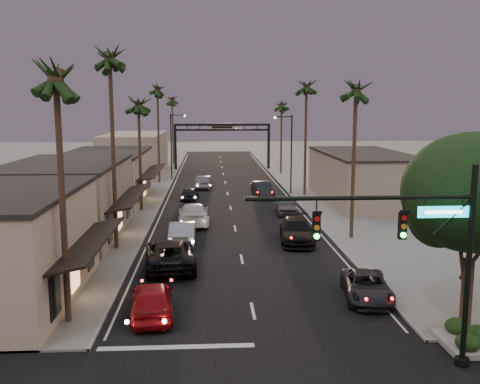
{
  "coord_description": "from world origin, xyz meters",
  "views": [
    {
      "loc": [
        -2.06,
        -14.77,
        9.85
      ],
      "look_at": [
        0.6,
        31.32,
        2.5
      ],
      "focal_mm": 40.0,
      "sensor_mm": 36.0,
      "label": 1
    }
  ],
  "objects": [
    {
      "name": "curbside_far",
      "position": [
        3.77,
        43.22,
        0.85
      ],
      "size": [
        2.29,
        5.3,
        1.7
      ],
      "primitive_type": "imported",
      "rotation": [
        0.0,
        0.0,
        0.1
      ],
      "color": "black",
      "rests_on": "ground"
    },
    {
      "name": "streetlight_left",
      "position": [
        -6.92,
        58.0,
        5.33
      ],
      "size": [
        2.13,
        0.3,
        9.0
      ],
      "color": "black",
      "rests_on": "ground"
    },
    {
      "name": "traffic_signal",
      "position": [
        5.69,
        4.0,
        5.08
      ],
      "size": [
        8.51,
        0.22,
        7.8
      ],
      "color": "black",
      "rests_on": "ground"
    },
    {
      "name": "palm_ra",
      "position": [
        8.6,
        24.0,
        11.44
      ],
      "size": [
        3.2,
        3.2,
        13.2
      ],
      "color": "#38281C",
      "rests_on": "ground"
    },
    {
      "name": "palm_rb",
      "position": [
        8.6,
        44.0,
        12.42
      ],
      "size": [
        3.2,
        3.2,
        14.2
      ],
      "color": "#38281C",
      "rests_on": "ground"
    },
    {
      "name": "ground",
      "position": [
        0.0,
        40.0,
        0.0
      ],
      "size": [
        200.0,
        200.0,
        0.0
      ],
      "primitive_type": "plane",
      "color": "slate",
      "rests_on": "ground"
    },
    {
      "name": "palm_far",
      "position": [
        -8.3,
        78.0,
        11.44
      ],
      "size": [
        3.2,
        3.2,
        13.2
      ],
      "color": "#38281C",
      "rests_on": "ground"
    },
    {
      "name": "streetlight_right",
      "position": [
        6.92,
        45.0,
        5.33
      ],
      "size": [
        2.13,
        0.3,
        9.0
      ],
      "color": "black",
      "rests_on": "ground"
    },
    {
      "name": "oncoming_pickup",
      "position": [
        -4.55,
        17.38,
        0.89
      ],
      "size": [
        3.59,
        6.69,
        1.79
      ],
      "primitive_type": "imported",
      "rotation": [
        0.0,
        0.0,
        3.24
      ],
      "color": "black",
      "rests_on": "ground"
    },
    {
      "name": "sidewalk_right",
      "position": [
        9.5,
        52.0,
        0.06
      ],
      "size": [
        5.0,
        92.0,
        0.12
      ],
      "primitive_type": "cube",
      "color": "slate",
      "rests_on": "ground"
    },
    {
      "name": "oncoming_silver",
      "position": [
        -4.06,
        23.24,
        0.85
      ],
      "size": [
        1.83,
        5.16,
        1.69
      ],
      "primitive_type": "imported",
      "rotation": [
        0.0,
        0.0,
        3.15
      ],
      "color": "#95969A",
      "rests_on": "ground"
    },
    {
      "name": "palm_la",
      "position": [
        -8.6,
        9.0,
        11.44
      ],
      "size": [
        3.2,
        3.2,
        13.2
      ],
      "color": "#38281C",
      "rests_on": "ground"
    },
    {
      "name": "oncoming_grey_far",
      "position": [
        -2.74,
        50.02,
        0.78
      ],
      "size": [
        2.18,
        4.88,
        1.55
      ],
      "primitive_type": "imported",
      "rotation": [
        0.0,
        0.0,
        3.03
      ],
      "color": "#54545A",
      "rests_on": "ground"
    },
    {
      "name": "storefront_far",
      "position": [
        -13.0,
        42.0,
        2.5
      ],
      "size": [
        8.0,
        16.0,
        5.0
      ],
      "primitive_type": "cube",
      "color": "tan",
      "rests_on": "ground"
    },
    {
      "name": "sidewalk_left",
      "position": [
        -9.5,
        52.0,
        0.06
      ],
      "size": [
        5.0,
        92.0,
        0.12
      ],
      "primitive_type": "cube",
      "color": "slate",
      "rests_on": "ground"
    },
    {
      "name": "palm_rc",
      "position": [
        8.6,
        64.0,
        10.47
      ],
      "size": [
        3.2,
        3.2,
        12.2
      ],
      "color": "#38281C",
      "rests_on": "ground"
    },
    {
      "name": "palm_lc",
      "position": [
        -8.6,
        36.0,
        10.47
      ],
      "size": [
        3.2,
        3.2,
        12.2
      ],
      "color": "#38281C",
      "rests_on": "ground"
    },
    {
      "name": "curbside_near",
      "position": [
        6.01,
        11.3,
        0.69
      ],
      "size": [
        2.93,
        5.21,
        1.37
      ],
      "primitive_type": "imported",
      "rotation": [
        0.0,
        0.0,
        -0.14
      ],
      "color": "black",
      "rests_on": "ground"
    },
    {
      "name": "arch",
      "position": [
        0.0,
        70.0,
        5.53
      ],
      "size": [
        15.2,
        0.4,
        7.27
      ],
      "color": "black",
      "rests_on": "ground"
    },
    {
      "name": "building_right",
      "position": [
        14.0,
        40.0,
        2.5
      ],
      "size": [
        8.0,
        18.0,
        5.0
      ],
      "primitive_type": "cube",
      "color": "gray",
      "rests_on": "ground"
    },
    {
      "name": "oncoming_white",
      "position": [
        -3.44,
        29.81,
        0.9
      ],
      "size": [
        2.8,
        6.29,
        1.79
      ],
      "primitive_type": "imported",
      "rotation": [
        0.0,
        0.0,
        3.19
      ],
      "color": "silver",
      "rests_on": "ground"
    },
    {
      "name": "planter",
      "position": [
        8.6,
        5.5,
        0.0
      ],
      "size": [
        2.2,
        2.6,
        0.24
      ],
      "primitive_type": "cube",
      "color": "gray",
      "rests_on": "ground"
    },
    {
      "name": "curbside_grey",
      "position": [
        5.09,
        33.93,
        0.81
      ],
      "size": [
        2.21,
        4.84,
        1.61
      ],
      "primitive_type": "imported",
      "rotation": [
        0.0,
        0.0,
        -0.07
      ],
      "color": "#4C4D52",
      "rests_on": "ground"
    },
    {
      "name": "oncoming_dgrey",
      "position": [
        -4.22,
        41.95,
        0.68
      ],
      "size": [
        2.01,
        4.16,
        1.37
      ],
      "primitive_type": "imported",
      "rotation": [
        0.0,
        0.0,
        3.04
      ],
      "color": "black",
      "rests_on": "ground"
    },
    {
      "name": "curbside_black",
      "position": [
        4.3,
        23.25,
        0.86
      ],
      "size": [
        2.99,
        6.13,
        1.72
      ],
      "primitive_type": "imported",
      "rotation": [
        0.0,
        0.0,
        -0.1
      ],
      "color": "black",
      "rests_on": "ground"
    },
    {
      "name": "palm_lb",
      "position": [
        -8.6,
        22.0,
        13.39
      ],
      "size": [
        3.2,
        3.2,
        15.2
      ],
      "color": "#38281C",
      "rests_on": "ground"
    },
    {
      "name": "storefront_dist",
      "position": [
        -13.0,
        65.0,
        3.0
      ],
      "size": [
        8.0,
        20.0,
        6.0
      ],
      "primitive_type": "cube",
      "color": "gray",
      "rests_on": "ground"
    },
    {
      "name": "corner_tree",
      "position": [
        9.48,
        7.45,
        5.98
      ],
      "size": [
        6.2,
        6.2,
        8.8
      ],
      "color": "#38281C",
      "rests_on": "ground"
    },
    {
      "name": "oncoming_red",
      "position": [
        -4.85,
        9.65,
        0.83
      ],
      "size": [
        2.45,
        5.04,
        1.66
      ],
      "primitive_type": "imported",
      "rotation": [
        0.0,
        0.0,
        3.25
      ],
      "color": "#9D0B11",
      "rests_on": "ground"
    },
    {
      "name": "storefront_mid",
      "position": [
        -13.0,
        26.0,
        2.75
      ],
      "size": [
        8.0,
        14.0,
        5.5
      ],
      "primitive_type": "cube",
      "color": "gray",
      "rests_on": "ground"
    },
    {
      "name": "palm_ld",
      "position": [
        -8.6,
        55.0,
        12.42
      ],
      "size": [
        3.2,
        3.2,
        14.2
      ],
      "color": "#38281C",
      "rests_on": "ground"
    },
    {
      "name": "road",
      "position": [
        0.0,
        45.0,
        0.0
      ],
      "size": [
        14.0,
        120.0,
        0.02
      ],
      "primitive_type": "cube",
      "color": "black",
      "rests_on": "ground"
    }
  ]
}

